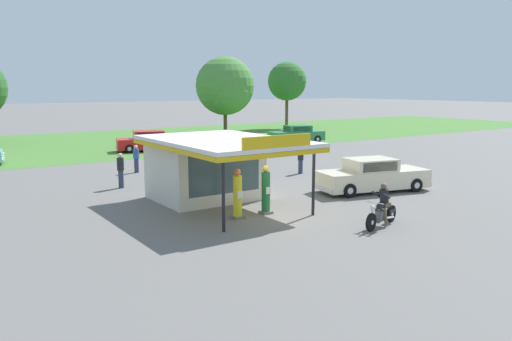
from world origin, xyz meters
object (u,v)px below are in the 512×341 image
gas_pump_nearside (238,196)px  motorcycle_with_rider (382,209)px  featured_classic_sedan (372,176)px  parked_car_back_row_far_right (297,135)px  parked_car_back_row_right (151,142)px  bystander_standing_back_lot (301,159)px  bystander_leaning_by_kiosk (136,158)px  bystander_admiring_sedan (121,169)px  gas_pump_offside (266,192)px

gas_pump_nearside → motorcycle_with_rider: 5.38m
featured_classic_sedan → parked_car_back_row_far_right: 21.68m
parked_car_back_row_right → bystander_standing_back_lot: bystander_standing_back_lot is taller
parked_car_back_row_far_right → featured_classic_sedan: bearing=-119.3°
parked_car_back_row_right → bystander_leaning_by_kiosk: bystander_leaning_by_kiosk is taller
motorcycle_with_rider → parked_car_back_row_far_right: motorcycle_with_rider is taller
parked_car_back_row_far_right → bystander_admiring_sedan: (-20.35, -11.28, 0.21)m
parked_car_back_row_right → gas_pump_nearside: bearing=-104.4°
gas_pump_nearside → parked_car_back_row_right: (5.48, 21.30, -0.16)m
parked_car_back_row_right → bystander_standing_back_lot: bearing=-78.6°
bystander_admiring_sedan → featured_classic_sedan: bearing=-38.1°
parked_car_back_row_right → bystander_leaning_by_kiosk: bearing=-117.7°
bystander_admiring_sedan → bystander_standing_back_lot: bystander_admiring_sedan is taller
gas_pump_nearside → featured_classic_sedan: 8.15m
gas_pump_offside → parked_car_back_row_far_right: size_ratio=0.36×
motorcycle_with_rider → parked_car_back_row_far_right: (15.01, 23.46, 0.06)m
gas_pump_offside → bystander_standing_back_lot: 9.67m
motorcycle_with_rider → parked_car_back_row_right: size_ratio=0.38×
gas_pump_offside → bystander_admiring_sedan: size_ratio=1.11×
bystander_admiring_sedan → parked_car_back_row_right: bearing=61.4°
gas_pump_nearside → bystander_standing_back_lot: (8.47, 6.52, -0.05)m
parked_car_back_row_right → parked_car_back_row_far_right: bearing=-7.5°
bystander_standing_back_lot → bystander_leaning_by_kiosk: 9.63m
featured_classic_sedan → bystander_leaning_by_kiosk: size_ratio=3.58×
featured_classic_sedan → parked_car_back_row_far_right: bearing=60.7°
motorcycle_with_rider → bystander_leaning_by_kiosk: 16.41m
gas_pump_offside → motorcycle_with_rider: gas_pump_offside is taller
bystander_admiring_sedan → bystander_standing_back_lot: 10.25m
parked_car_back_row_right → bystander_admiring_sedan: size_ratio=3.29×
gas_pump_nearside → bystander_leaning_by_kiosk: size_ratio=1.18×
featured_classic_sedan → parked_car_back_row_right: size_ratio=1.01×
featured_classic_sedan → parked_car_back_row_far_right: featured_classic_sedan is taller
bystander_leaning_by_kiosk → parked_car_back_row_far_right: bearing=22.2°
parked_car_back_row_far_right → bystander_standing_back_lot: bystander_standing_back_lot is taller
motorcycle_with_rider → bystander_leaning_by_kiosk: (-3.00, 16.13, 0.20)m
parked_car_back_row_right → bystander_standing_back_lot: 15.08m
bystander_admiring_sedan → bystander_leaning_by_kiosk: 4.59m
featured_classic_sedan → parked_car_back_row_far_right: size_ratio=1.09×
parked_car_back_row_far_right → parked_car_back_row_right: bearing=172.5°
gas_pump_nearside → bystander_admiring_sedan: 8.45m
bystander_standing_back_lot → bystander_leaning_by_kiosk: size_ratio=0.97×
gas_pump_offside → featured_classic_sedan: 6.83m
motorcycle_with_rider → bystander_leaning_by_kiosk: bearing=100.5°
motorcycle_with_rider → bystander_admiring_sedan: bystander_admiring_sedan is taller
motorcycle_with_rider → featured_classic_sedan: featured_classic_sedan is taller
parked_car_back_row_right → parked_car_back_row_far_right: size_ratio=1.08×
bystander_admiring_sedan → bystander_standing_back_lot: bearing=-10.0°
motorcycle_with_rider → parked_car_back_row_far_right: size_ratio=0.41×
parked_car_back_row_right → bystander_leaning_by_kiosk: 10.24m
motorcycle_with_rider → parked_car_back_row_far_right: 27.85m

